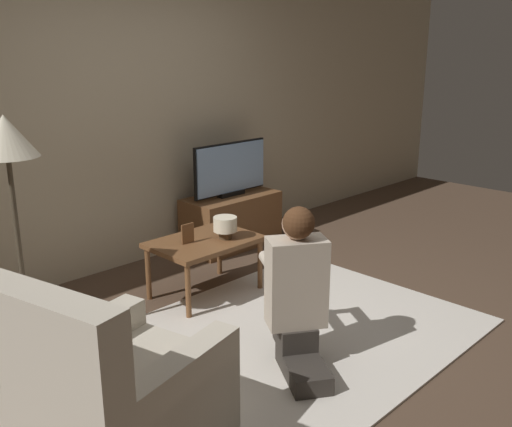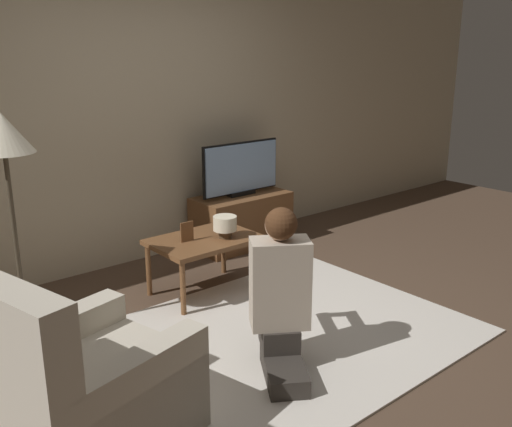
# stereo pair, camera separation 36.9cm
# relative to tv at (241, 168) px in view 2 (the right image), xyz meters

# --- Properties ---
(ground_plane) EXTENTS (10.00, 10.00, 0.00)m
(ground_plane) POSITION_rel_tv_xyz_m (-0.95, -1.61, -0.76)
(ground_plane) COLOR brown
(wall_back) EXTENTS (10.00, 0.06, 2.60)m
(wall_back) POSITION_rel_tv_xyz_m (-0.95, 0.32, 0.54)
(wall_back) COLOR beige
(wall_back) RESTS_ON ground_plane
(rug) EXTENTS (2.40, 1.86, 0.02)m
(rug) POSITION_rel_tv_xyz_m (-0.95, -1.61, -0.75)
(rug) COLOR silver
(rug) RESTS_ON ground_plane
(tv_stand) EXTENTS (0.93, 0.46, 0.50)m
(tv_stand) POSITION_rel_tv_xyz_m (0.00, -0.00, -0.51)
(tv_stand) COLOR brown
(tv_stand) RESTS_ON ground_plane
(tv) EXTENTS (0.86, 0.08, 0.50)m
(tv) POSITION_rel_tv_xyz_m (0.00, 0.00, 0.00)
(tv) COLOR black
(tv) RESTS_ON tv_stand
(coffee_table) EXTENTS (0.80, 0.56, 0.45)m
(coffee_table) POSITION_rel_tv_xyz_m (-0.92, -0.70, -0.36)
(coffee_table) COLOR brown
(coffee_table) RESTS_ON ground_plane
(floor_lamp) EXTENTS (0.36, 0.36, 1.48)m
(floor_lamp) POSITION_rel_tv_xyz_m (-2.25, -0.54, 0.49)
(floor_lamp) COLOR #4C4233
(floor_lamp) RESTS_ON ground_plane
(armchair) EXTENTS (1.01, 0.92, 0.95)m
(armchair) POSITION_rel_tv_xyz_m (-2.41, -1.82, -0.46)
(armchair) COLOR beige
(armchair) RESTS_ON ground_plane
(person_kneeling) EXTENTS (0.64, 0.81, 0.98)m
(person_kneeling) POSITION_rel_tv_xyz_m (-1.21, -1.87, -0.27)
(person_kneeling) COLOR #332D28
(person_kneeling) RESTS_ON rug
(picture_frame) EXTENTS (0.11, 0.01, 0.15)m
(picture_frame) POSITION_rel_tv_xyz_m (-1.06, -0.67, -0.23)
(picture_frame) COLOR brown
(picture_frame) RESTS_ON coffee_table
(table_lamp) EXTENTS (0.18, 0.18, 0.17)m
(table_lamp) POSITION_rel_tv_xyz_m (-0.79, -0.79, -0.21)
(table_lamp) COLOR #4C3823
(table_lamp) RESTS_ON coffee_table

